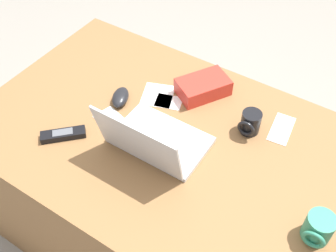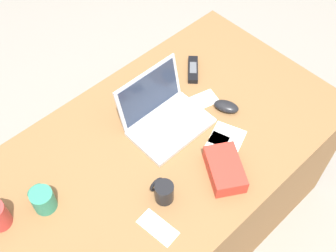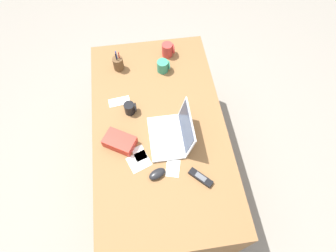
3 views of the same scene
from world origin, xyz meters
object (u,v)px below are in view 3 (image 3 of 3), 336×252
(coffee_mug_tall, at_px, (168,50))
(computer_mouse, at_px, (157,174))
(cordless_phone, at_px, (201,178))
(pen_holder, at_px, (118,64))
(snack_bag, at_px, (120,142))
(coffee_mug_spare, at_px, (130,108))
(laptop, at_px, (172,134))
(coffee_mug_white, at_px, (163,66))

(coffee_mug_tall, bearing_deg, computer_mouse, -11.92)
(cordless_phone, distance_m, pen_holder, 1.04)
(computer_mouse, distance_m, pen_holder, 0.91)
(pen_holder, bearing_deg, snack_bag, -2.70)
(pen_holder, bearing_deg, cordless_phone, 24.80)
(coffee_mug_spare, height_order, pen_holder, pen_holder)
(coffee_mug_spare, xyz_separation_m, cordless_phone, (0.54, 0.38, -0.03))
(laptop, height_order, snack_bag, laptop)
(pen_holder, distance_m, snack_bag, 0.64)
(laptop, height_order, pen_holder, laptop)
(coffee_mug_spare, bearing_deg, laptop, 46.68)
(cordless_phone, xyz_separation_m, pen_holder, (-0.95, -0.44, 0.04))
(computer_mouse, xyz_separation_m, cordless_phone, (0.06, 0.26, -0.01))
(coffee_mug_white, bearing_deg, coffee_mug_spare, -38.96)
(laptop, distance_m, computer_mouse, 0.28)
(coffee_mug_tall, xyz_separation_m, pen_holder, (0.09, -0.39, -0.00))
(coffee_mug_white, height_order, snack_bag, coffee_mug_white)
(coffee_mug_tall, relative_size, coffee_mug_spare, 1.24)
(laptop, bearing_deg, coffee_mug_tall, 174.08)
(computer_mouse, relative_size, cordless_phone, 0.76)
(computer_mouse, height_order, coffee_mug_white, coffee_mug_white)
(coffee_mug_white, bearing_deg, computer_mouse, -10.27)
(laptop, relative_size, computer_mouse, 3.00)
(computer_mouse, bearing_deg, coffee_mug_tall, 143.84)
(coffee_mug_white, distance_m, snack_bag, 0.68)
(computer_mouse, height_order, coffee_mug_tall, coffee_mug_tall)
(computer_mouse, xyz_separation_m, coffee_mug_tall, (-0.97, 0.21, 0.03))
(computer_mouse, distance_m, cordless_phone, 0.26)
(coffee_mug_tall, distance_m, snack_bag, 0.84)
(computer_mouse, relative_size, coffee_mug_tall, 1.02)
(computer_mouse, bearing_deg, laptop, 127.70)
(laptop, bearing_deg, cordless_phone, 22.91)
(coffee_mug_spare, distance_m, pen_holder, 0.41)
(coffee_mug_tall, xyz_separation_m, cordless_phone, (1.03, 0.05, -0.04))
(coffee_mug_white, height_order, pen_holder, pen_holder)
(computer_mouse, relative_size, pen_holder, 0.65)
(coffee_mug_white, relative_size, coffee_mug_tall, 0.89)
(coffee_mug_spare, bearing_deg, coffee_mug_tall, 146.08)
(coffee_mug_tall, relative_size, pen_holder, 0.64)
(cordless_phone, bearing_deg, snack_bag, -122.97)
(coffee_mug_spare, xyz_separation_m, snack_bag, (0.24, -0.09, -0.01))
(cordless_phone, height_order, snack_bag, snack_bag)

